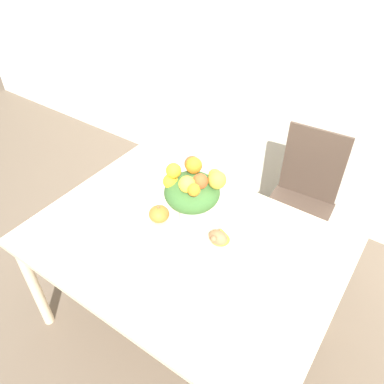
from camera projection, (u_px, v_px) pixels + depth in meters
The scene contains 7 objects.
ground_plane at pixel (185, 321), 2.39m from camera, with size 12.00×12.00×0.00m, color brown.
wall_back at pixel (311, 43), 2.43m from camera, with size 8.00×0.06×2.70m.
dining_table at pixel (183, 250), 1.95m from camera, with size 1.55×1.10×0.76m.
flower_vase at pixel (192, 196), 1.82m from camera, with size 0.29×0.27×0.41m.
pumpkin at pixel (159, 214), 1.98m from camera, with size 0.11×0.11×0.10m.
turkey_figurine at pixel (219, 235), 1.87m from camera, with size 0.10×0.13×0.08m.
dining_chair_near_window at pixel (301, 200), 2.53m from camera, with size 0.45×0.45×0.98m.
Camera 1 is at (0.78, -1.05, 2.16)m, focal length 35.00 mm.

